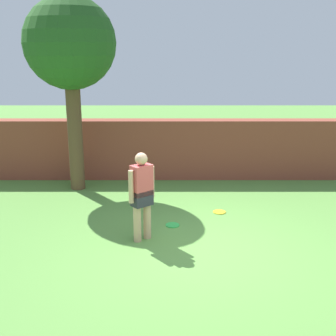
{
  "coord_description": "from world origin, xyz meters",
  "views": [
    {
      "loc": [
        -0.53,
        -6.83,
        3.33
      ],
      "look_at": [
        -0.49,
        1.66,
        1.0
      ],
      "focal_mm": 46.22,
      "sensor_mm": 36.0,
      "label": 1
    }
  ],
  "objects": [
    {
      "name": "tree",
      "position": [
        -2.76,
        3.4,
        3.41
      ],
      "size": [
        2.12,
        2.12,
        4.54
      ],
      "color": "brown",
      "rests_on": "ground"
    },
    {
      "name": "ground_plane",
      "position": [
        0.0,
        0.0,
        0.0
      ],
      "size": [
        40.0,
        40.0,
        0.0
      ],
      "primitive_type": "plane",
      "color": "#568C3D"
    },
    {
      "name": "person",
      "position": [
        -0.99,
        0.39,
        0.9
      ],
      "size": [
        0.44,
        0.4,
        1.62
      ],
      "rotation": [
        0.0,
        0.0,
        0.69
      ],
      "color": "tan",
      "rests_on": "ground"
    },
    {
      "name": "frisbee_yellow",
      "position": [
        0.56,
        1.75,
        0.01
      ],
      "size": [
        0.27,
        0.27,
        0.02
      ],
      "primitive_type": "cylinder",
      "color": "yellow",
      "rests_on": "ground"
    },
    {
      "name": "brick_wall",
      "position": [
        -1.5,
        4.34,
        0.78
      ],
      "size": [
        12.8,
        0.5,
        1.57
      ],
      "primitive_type": "cube",
      "color": "brown",
      "rests_on": "ground"
    },
    {
      "name": "frisbee_green",
      "position": [
        -0.44,
        1.04,
        0.01
      ],
      "size": [
        0.27,
        0.27,
        0.02
      ],
      "primitive_type": "cylinder",
      "color": "green",
      "rests_on": "ground"
    }
  ]
}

